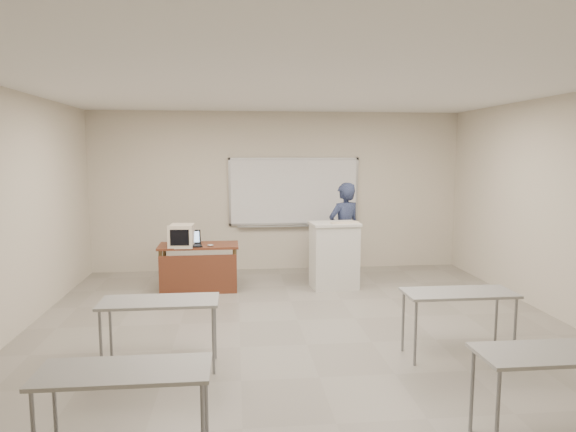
{
  "coord_description": "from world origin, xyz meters",
  "views": [
    {
      "loc": [
        -0.81,
        -5.72,
        2.23
      ],
      "look_at": [
        0.0,
        2.2,
        1.25
      ],
      "focal_mm": 32.0,
      "sensor_mm": 36.0,
      "label": 1
    }
  ],
  "objects": [
    {
      "name": "floor",
      "position": [
        0.0,
        0.0,
        -0.01
      ],
      "size": [
        7.0,
        8.0,
        0.01
      ],
      "primitive_type": "cube",
      "color": "gray",
      "rests_on": "ground"
    },
    {
      "name": "instructor_desk",
      "position": [
        -1.42,
        2.49,
        0.52
      ],
      "size": [
        1.28,
        0.64,
        0.75
      ],
      "rotation": [
        0.0,
        0.0,
        0.02
      ],
      "color": "brown",
      "rests_on": "floor"
    },
    {
      "name": "mouse",
      "position": [
        -1.22,
        2.4,
        0.77
      ],
      "size": [
        0.11,
        0.08,
        0.04
      ],
      "primitive_type": "ellipsoid",
      "rotation": [
        0.0,
        0.0,
        -0.17
      ],
      "color": "#9EA1A5",
      "rests_on": "instructor_desk"
    },
    {
      "name": "student_desks",
      "position": [
        -0.0,
        -1.35,
        0.67
      ],
      "size": [
        4.4,
        2.2,
        0.73
      ],
      "color": "gray",
      "rests_on": "floor"
    },
    {
      "name": "laptop",
      "position": [
        -1.52,
        2.48,
        0.81
      ],
      "size": [
        0.33,
        0.3,
        0.24
      ],
      "rotation": [
        0.0,
        0.0,
        0.17
      ],
      "color": "black",
      "rests_on": "instructor_desk"
    },
    {
      "name": "presenter",
      "position": [
        1.08,
        3.02,
        0.86
      ],
      "size": [
        0.74,
        0.63,
        1.72
      ],
      "primitive_type": "imported",
      "rotation": [
        0.0,
        0.0,
        3.55
      ],
      "color": "black",
      "rests_on": "floor"
    },
    {
      "name": "podium",
      "position": [
        0.8,
        2.5,
        0.55
      ],
      "size": [
        0.78,
        0.57,
        1.09
      ],
      "rotation": [
        0.0,
        0.0,
        0.08
      ],
      "color": "beige",
      "rests_on": "floor"
    },
    {
      "name": "keyboard",
      "position": [
        0.95,
        2.38,
        1.11
      ],
      "size": [
        0.47,
        0.23,
        0.03
      ],
      "primitive_type": "cube",
      "rotation": [
        0.0,
        0.0,
        0.17
      ],
      "color": "beige",
      "rests_on": "podium"
    },
    {
      "name": "whiteboard",
      "position": [
        0.3,
        3.97,
        1.48
      ],
      "size": [
        2.48,
        0.1,
        1.31
      ],
      "color": "white",
      "rests_on": "floor"
    },
    {
      "name": "crt_monitor",
      "position": [
        -1.67,
        2.48,
        0.92
      ],
      "size": [
        0.38,
        0.43,
        0.36
      ],
      "rotation": [
        0.0,
        0.0,
        -0.07
      ],
      "color": "beige",
      "rests_on": "instructor_desk"
    }
  ]
}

